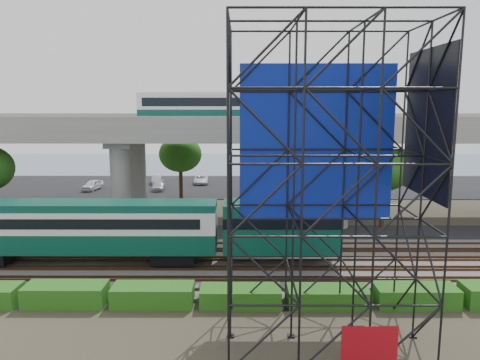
{
  "coord_description": "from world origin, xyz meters",
  "views": [
    {
      "loc": [
        1.06,
        -29.54,
        11.43
      ],
      "look_at": [
        0.94,
        6.0,
        5.54
      ],
      "focal_mm": 35.0,
      "sensor_mm": 36.0,
      "label": 1
    }
  ],
  "objects": [
    {
      "name": "parking_lot",
      "position": [
        0.0,
        34.0,
        0.04
      ],
      "size": [
        90.0,
        18.0,
        0.08
      ],
      "primitive_type": "cube",
      "color": "black",
      "rests_on": "ground"
    },
    {
      "name": "ground",
      "position": [
        0.0,
        0.0,
        0.0
      ],
      "size": [
        140.0,
        140.0,
        0.0
      ],
      "primitive_type": "plane",
      "color": "#474233",
      "rests_on": "ground"
    },
    {
      "name": "overpass",
      "position": [
        -0.2,
        16.0,
        8.21
      ],
      "size": [
        80.0,
        12.0,
        12.4
      ],
      "color": "#9E9B93",
      "rests_on": "ground"
    },
    {
      "name": "scaffold_tower",
      "position": [
        5.02,
        -7.98,
        7.47
      ],
      "size": [
        9.36,
        6.36,
        15.0
      ],
      "color": "black",
      "rests_on": "ground"
    },
    {
      "name": "hedge_strip",
      "position": [
        1.01,
        -4.3,
        0.56
      ],
      "size": [
        34.6,
        1.8,
        1.2
      ],
      "color": "#1A5112",
      "rests_on": "ground"
    },
    {
      "name": "commuter_train",
      "position": [
        -8.07,
        2.0,
        2.88
      ],
      "size": [
        29.3,
        3.06,
        4.3
      ],
      "color": "black",
      "rests_on": "rail_tracks"
    },
    {
      "name": "suv",
      "position": [
        -19.96,
        10.16,
        0.85
      ],
      "size": [
        5.84,
        3.36,
        1.53
      ],
      "primitive_type": "imported",
      "rotation": [
        0.0,
        0.0,
        1.73
      ],
      "color": "black",
      "rests_on": "service_road"
    },
    {
      "name": "parked_cars",
      "position": [
        0.74,
        33.45,
        0.7
      ],
      "size": [
        39.8,
        9.55,
        1.32
      ],
      "color": "white",
      "rests_on": "parking_lot"
    },
    {
      "name": "trees",
      "position": [
        -4.67,
        16.17,
        5.57
      ],
      "size": [
        40.94,
        16.94,
        7.69
      ],
      "color": "#382314",
      "rests_on": "ground"
    },
    {
      "name": "service_road",
      "position": [
        0.0,
        10.5,
        0.04
      ],
      "size": [
        90.0,
        5.0,
        0.08
      ],
      "primitive_type": "cube",
      "color": "black",
      "rests_on": "ground"
    },
    {
      "name": "ballast_bed",
      "position": [
        0.0,
        2.0,
        0.1
      ],
      "size": [
        90.0,
        12.0,
        0.2
      ],
      "primitive_type": "cube",
      "color": "slate",
      "rests_on": "ground"
    },
    {
      "name": "harbor_water",
      "position": [
        0.0,
        56.0,
        0.01
      ],
      "size": [
        140.0,
        40.0,
        0.03
      ],
      "primitive_type": "cube",
      "color": "#495E79",
      "rests_on": "ground"
    },
    {
      "name": "rail_tracks",
      "position": [
        0.0,
        2.0,
        0.28
      ],
      "size": [
        90.0,
        9.52,
        0.16
      ],
      "color": "#472D1E",
      "rests_on": "ballast_bed"
    }
  ]
}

